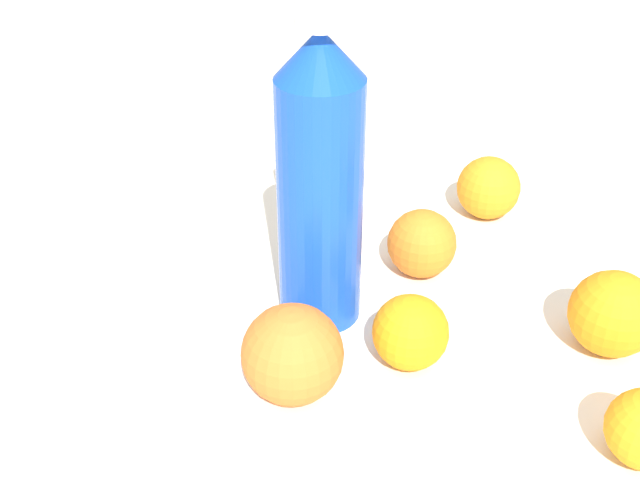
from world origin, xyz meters
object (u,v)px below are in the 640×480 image
(orange_2, at_px, (292,354))
(orange_5, at_px, (410,332))
(orange_0, at_px, (488,187))
(water_bottle, at_px, (320,181))
(orange_3, at_px, (613,314))
(orange_4, at_px, (422,243))

(orange_2, bearing_deg, orange_5, 63.78)
(orange_0, distance_m, orange_5, 0.27)
(water_bottle, height_order, orange_3, water_bottle)
(orange_2, bearing_deg, orange_0, 96.63)
(water_bottle, height_order, orange_0, water_bottle)
(orange_2, xyz_separation_m, orange_5, (0.05, 0.10, -0.01))
(water_bottle, bearing_deg, orange_0, 55.01)
(water_bottle, distance_m, orange_5, 0.15)
(orange_2, relative_size, orange_5, 1.27)
(orange_2, bearing_deg, water_bottle, 121.34)
(water_bottle, bearing_deg, orange_2, -89.71)
(orange_4, distance_m, orange_5, 0.14)
(orange_2, distance_m, orange_5, 0.11)
(orange_0, relative_size, orange_3, 0.92)
(orange_0, relative_size, orange_4, 1.02)
(water_bottle, xyz_separation_m, orange_0, (0.02, 0.26, -0.11))
(orange_4, relative_size, orange_5, 1.05)
(water_bottle, distance_m, orange_2, 0.15)
(orange_5, bearing_deg, orange_3, 48.68)
(orange_4, bearing_deg, orange_2, -82.68)
(orange_2, relative_size, orange_3, 1.09)
(orange_4, bearing_deg, water_bottle, -105.28)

